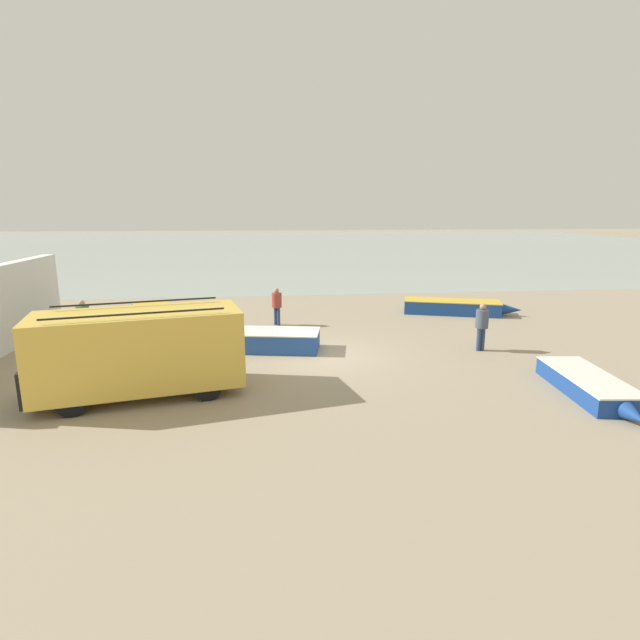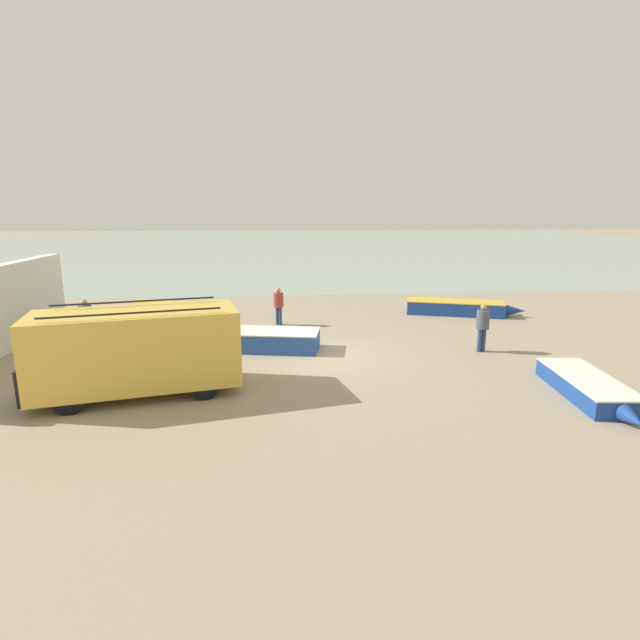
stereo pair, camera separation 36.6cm
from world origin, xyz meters
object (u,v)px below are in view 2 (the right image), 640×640
fishing_rowboat_0 (272,340)px  fishing_rowboat_3 (459,308)px  fisherman_2 (86,318)px  fisherman_0 (483,323)px  fishing_rowboat_2 (589,388)px  fisherman_1 (279,303)px  fishing_rowboat_1 (160,316)px  parked_van (136,349)px

fishing_rowboat_0 → fishing_rowboat_3: (8.82, 5.26, -0.02)m
fisherman_2 → fisherman_0: bearing=-127.9°
fishing_rowboat_2 → fisherman_1: (-8.18, 9.21, 0.71)m
fishing_rowboat_3 → fisherman_1: bearing=-152.3°
fishing_rowboat_0 → fishing_rowboat_1: fishing_rowboat_0 is taller
fishing_rowboat_3 → fisherman_0: size_ratio=3.21×
parked_van → fishing_rowboat_0: (3.55, 4.09, -0.92)m
fishing_rowboat_1 → parked_van: bearing=-10.9°
fishing_rowboat_3 → parked_van: bearing=-124.6°
fishing_rowboat_2 → fishing_rowboat_3: size_ratio=0.80×
fishing_rowboat_0 → fishing_rowboat_2: bearing=158.1°
parked_van → fisherman_2: bearing=-71.4°
fishing_rowboat_0 → fisherman_1: fisherman_1 is taller
parked_van → fishing_rowboat_1: parked_van is taller
fisherman_2 → parked_van: bearing=-178.2°
fisherman_2 → fishing_rowboat_2: bearing=-142.7°
parked_van → fisherman_2: 6.18m
parked_van → fisherman_0: (10.89, 3.19, -0.25)m
fishing_rowboat_1 → fishing_rowboat_3: 13.78m
fishing_rowboat_0 → fishing_rowboat_2: fishing_rowboat_0 is taller
parked_van → fisherman_0: 11.35m
fishing_rowboat_1 → fishing_rowboat_3: size_ratio=0.96×
fishing_rowboat_0 → fisherman_1: bearing=-83.7°
fishing_rowboat_3 → fisherman_1: (-8.55, -1.42, 0.64)m
parked_van → fishing_rowboat_3: (12.38, 9.35, -0.94)m
fisherman_0 → fisherman_1: 8.51m
fisherman_2 → fishing_rowboat_3: bearing=-104.8°
fishing_rowboat_0 → fishing_rowboat_2: size_ratio=0.89×
fishing_rowboat_3 → fisherman_1: 8.69m
fishing_rowboat_0 → fisherman_0: size_ratio=2.27×
fishing_rowboat_2 → parked_van: bearing=-89.9°
fisherman_0 → fisherman_2: (-14.10, 2.09, 0.01)m
fishing_rowboat_2 → fisherman_0: 4.66m
fishing_rowboat_0 → fishing_rowboat_3: size_ratio=0.71×
parked_van → fisherman_0: parked_van is taller
fishing_rowboat_2 → fisherman_1: 12.34m
fishing_rowboat_1 → fisherman_2: bearing=-46.9°
fishing_rowboat_0 → fishing_rowboat_3: bearing=-138.8°
parked_van → fishing_rowboat_3: parked_van is taller
parked_van → fishing_rowboat_1: size_ratio=1.09×
fisherman_0 → fishing_rowboat_2: bearing=178.0°
fishing_rowboat_2 → fisherman_1: bearing=-132.2°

